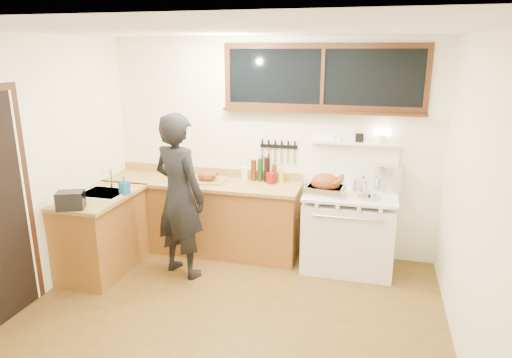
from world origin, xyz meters
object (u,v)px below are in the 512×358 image
(cutting_board, at_px, (207,178))
(man, at_px, (179,196))
(roast_turkey, at_px, (326,186))
(vintage_stove, at_px, (349,229))

(cutting_board, bearing_deg, man, -97.24)
(roast_turkey, bearing_deg, man, -161.76)
(cutting_board, height_order, roast_turkey, roast_turkey)
(cutting_board, bearing_deg, vintage_stove, -0.50)
(vintage_stove, bearing_deg, roast_turkey, -154.83)
(vintage_stove, relative_size, man, 0.87)
(vintage_stove, bearing_deg, cutting_board, 179.50)
(man, distance_m, cutting_board, 0.65)
(vintage_stove, height_order, cutting_board, vintage_stove)
(man, xyz_separation_m, cutting_board, (0.08, 0.64, 0.04))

